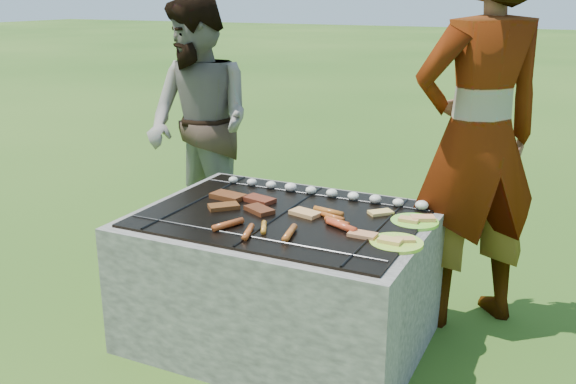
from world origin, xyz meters
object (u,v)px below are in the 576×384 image
fire_pit (283,280)px  plate_near (396,243)px  plate_far (415,221)px  cook (478,139)px  bystander (199,125)px

fire_pit → plate_near: (0.56, -0.11, 0.33)m
plate_near → fire_pit: bearing=168.4°
plate_far → cook: cook is taller
plate_far → cook: size_ratio=0.12×
plate_far → plate_near: bearing=-90.6°
fire_pit → cook: size_ratio=0.71×
plate_near → bystander: bearing=148.5°
fire_pit → plate_far: bearing=16.3°
cook → bystander: (-1.72, 0.28, -0.14)m
fire_pit → plate_far: plate_far is taller
plate_far → bystander: 1.70m
plate_far → bystander: bystander is taller
plate_near → cook: bearing=75.1°
plate_far → bystander: size_ratio=0.14×
plate_far → bystander: bearing=156.6°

